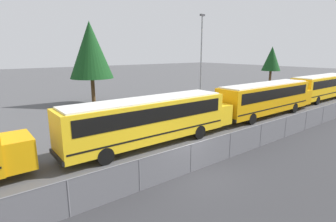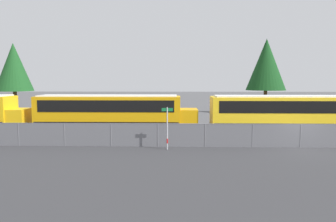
{
  "view_description": "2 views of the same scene",
  "coord_description": "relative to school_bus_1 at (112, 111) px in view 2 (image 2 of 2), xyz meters",
  "views": [
    {
      "loc": [
        -8.61,
        -9.24,
        6.14
      ],
      "look_at": [
        2.61,
        5.31,
        1.95
      ],
      "focal_mm": 28.0,
      "sensor_mm": 36.0,
      "label": 1
    },
    {
      "loc": [
        -7.98,
        -21.2,
        4.39
      ],
      "look_at": [
        -8.76,
        5.46,
        1.84
      ],
      "focal_mm": 35.0,
      "sensor_mm": 36.0,
      "label": 2
    }
  ],
  "objects": [
    {
      "name": "tree_0",
      "position": [
        16.43,
        15.31,
        4.39
      ],
      "size": [
        4.93,
        4.93,
        9.5
      ],
      "color": "#51381E",
      "rests_on": "ground_plane"
    },
    {
      "name": "tree_2",
      "position": [
        -14.39,
        12.72,
        4.01
      ],
      "size": [
        4.43,
        4.43,
        8.8
      ],
      "color": "#51381E",
      "rests_on": "ground_plane"
    },
    {
      "name": "fence",
      "position": [
        13.3,
        -5.17,
        -1.09
      ],
      "size": [
        80.46,
        0.07,
        1.55
      ],
      "color": "#9EA0A5",
      "rests_on": "ground_plane"
    },
    {
      "name": "ground_plane",
      "position": [
        13.3,
        -5.17,
        -1.88
      ],
      "size": [
        200.0,
        200.0,
        0.0
      ],
      "primitive_type": "plane",
      "color": "#4C4C4F"
    },
    {
      "name": "street_sign",
      "position": [
        4.68,
        -6.04,
        -0.45
      ],
      "size": [
        0.7,
        0.09,
        2.68
      ],
      "color": "#B7B7BC",
      "rests_on": "ground_plane"
    },
    {
      "name": "school_bus_1",
      "position": [
        0.0,
        0.0,
        0.0
      ],
      "size": [
        13.14,
        2.51,
        3.16
      ],
      "color": "orange",
      "rests_on": "ground_plane"
    },
    {
      "name": "school_bus_2",
      "position": [
        14.1,
        -0.46,
        0.0
      ],
      "size": [
        13.14,
        2.51,
        3.16
      ],
      "color": "yellow",
      "rests_on": "ground_plane"
    }
  ]
}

